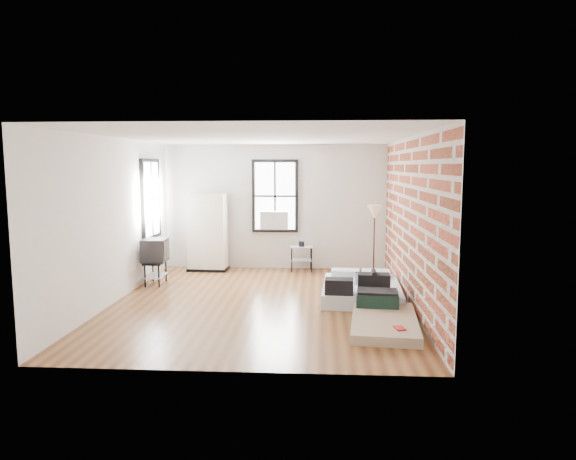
# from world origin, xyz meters

# --- Properties ---
(ground) EXTENTS (6.00, 6.00, 0.00)m
(ground) POSITION_xyz_m (0.00, 0.00, 0.00)
(ground) COLOR #562F16
(ground) RESTS_ON ground
(room_shell) EXTENTS (5.02, 6.02, 2.80)m
(room_shell) POSITION_xyz_m (0.23, 0.36, 1.74)
(room_shell) COLOR silver
(room_shell) RESTS_ON ground
(mattress_main) EXTENTS (1.44, 1.89, 0.59)m
(mattress_main) POSITION_xyz_m (1.74, 0.40, 0.16)
(mattress_main) COLOR white
(mattress_main) RESTS_ON ground
(mattress_bare) EXTENTS (1.09, 1.84, 0.38)m
(mattress_bare) POSITION_xyz_m (1.94, -1.08, 0.11)
(mattress_bare) COLOR tan
(mattress_bare) RESTS_ON ground
(wardrobe) EXTENTS (0.89, 0.54, 1.72)m
(wardrobe) POSITION_xyz_m (-1.48, 2.65, 0.86)
(wardrobe) COLOR black
(wardrobe) RESTS_ON ground
(side_table) EXTENTS (0.52, 0.43, 0.65)m
(side_table) POSITION_xyz_m (0.61, 2.72, 0.44)
(side_table) COLOR black
(side_table) RESTS_ON ground
(floor_lamp) EXTENTS (0.32, 0.32, 1.51)m
(floor_lamp) POSITION_xyz_m (2.15, 2.21, 1.29)
(floor_lamp) COLOR black
(floor_lamp) RESTS_ON ground
(tv_stand) EXTENTS (0.47, 0.65, 0.90)m
(tv_stand) POSITION_xyz_m (-2.21, 1.22, 0.64)
(tv_stand) COLOR black
(tv_stand) RESTS_ON ground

